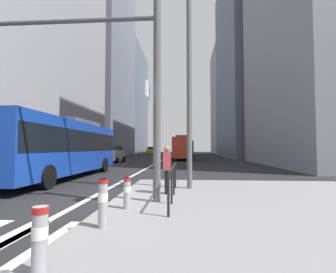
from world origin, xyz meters
TOP-DOWN VIEW (x-y plane):
  - ground_plane at (0.00, 20.00)m, footprint 160.00×160.00m
  - median_island at (5.50, -1.00)m, footprint 9.00×10.00m
  - lane_centre_line at (0.00, 30.00)m, footprint 0.20×80.00m
  - office_tower_left_near at (-16.00, 17.42)m, footprint 12.82×25.44m
  - office_tower_left_mid at (-16.00, 45.08)m, footprint 11.96×20.91m
  - office_tower_left_far at (-16.00, 70.27)m, footprint 10.56×24.22m
  - office_tower_right_mid at (17.00, 38.18)m, footprint 13.45×21.54m
  - office_tower_right_far at (17.00, 64.16)m, footprint 10.35×25.45m
  - city_bus_blue_oncoming at (-3.67, 5.41)m, footprint 2.75×11.22m
  - city_bus_red_receding at (2.79, 28.34)m, footprint 2.79×10.72m
  - city_bus_red_distant at (3.60, 46.00)m, footprint 2.80×11.20m
  - car_oncoming_mid at (-5.84, 56.76)m, footprint 2.15×4.64m
  - car_receding_near at (2.11, 56.24)m, footprint 2.10×4.33m
  - car_receding_far at (2.17, 56.33)m, footprint 2.07×4.15m
  - car_oncoming_far at (-5.20, 20.15)m, footprint 2.07×4.30m
  - traffic_signal_gantry at (0.31, -0.84)m, footprint 6.15×0.65m
  - street_lamp_post at (3.34, 1.58)m, footprint 5.50×0.32m
  - bollard_front at (1.41, -5.00)m, footprint 0.20×0.20m
  - bollard_left at (1.58, -3.20)m, footprint 0.20×0.20m
  - bollard_right at (1.70, -1.70)m, footprint 0.20×0.20m
  - pedestrian_railing at (2.80, -0.43)m, footprint 0.06×3.96m
  - pedestrian_waiting at (2.56, 0.42)m, footprint 0.25×0.39m

SIDE VIEW (x-z plane):
  - ground_plane at x=0.00m, z-range 0.00..0.00m
  - lane_centre_line at x=0.00m, z-range 0.00..0.01m
  - median_island at x=5.50m, z-range 0.00..0.15m
  - bollard_right at x=1.70m, z-range 0.20..0.97m
  - bollard_front at x=1.41m, z-range 0.20..1.02m
  - bollard_left at x=1.58m, z-range 0.20..1.13m
  - pedestrian_railing at x=2.80m, z-range 0.38..1.36m
  - car_receding_far at x=2.17m, z-range 0.02..1.96m
  - car_oncoming_far at x=-5.20m, z-range 0.02..1.96m
  - car_receding_near at x=2.11m, z-range 0.02..1.96m
  - car_oncoming_mid at x=-5.84m, z-range 0.02..1.96m
  - pedestrian_waiting at x=2.56m, z-range 0.23..1.85m
  - city_bus_red_receding at x=2.79m, z-range 0.14..3.54m
  - city_bus_red_distant at x=3.60m, z-range 0.14..3.54m
  - city_bus_blue_oncoming at x=-3.67m, z-range 0.14..3.54m
  - traffic_signal_gantry at x=0.31m, z-range 1.11..7.11m
  - street_lamp_post at x=3.34m, z-range 1.28..9.28m
  - office_tower_left_near at x=-16.00m, z-range 0.00..31.57m
  - office_tower_right_far at x=17.00m, z-range 0.00..32.05m
  - office_tower_left_far at x=-16.00m, z-range 0.00..33.60m
  - office_tower_right_mid at x=17.00m, z-range 0.00..35.25m
  - office_tower_left_mid at x=-16.00m, z-range 0.00..41.22m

